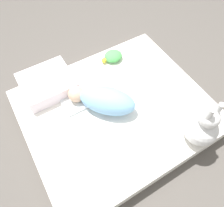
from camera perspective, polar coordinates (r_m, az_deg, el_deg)
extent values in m
plane|color=#514C47|center=(1.67, 1.10, -3.54)|extent=(12.00, 12.00, 0.00)
cube|color=white|center=(1.61, 1.14, -2.31)|extent=(1.28, 1.08, 0.14)
cube|color=white|center=(1.60, -9.17, 1.15)|extent=(0.23, 0.21, 0.02)
ellipsoid|color=#7FB7E5|center=(1.48, -1.24, 0.74)|extent=(0.41, 0.42, 0.17)
sphere|color=#DBB293|center=(1.54, -9.33, 2.44)|extent=(0.12, 0.12, 0.12)
cube|color=white|center=(1.68, -16.49, 5.03)|extent=(0.37, 0.33, 0.11)
sphere|color=white|center=(1.46, 22.18, -6.28)|extent=(0.21, 0.21, 0.21)
sphere|color=white|center=(1.34, 24.11, -3.49)|extent=(0.12, 0.12, 0.12)
cylinder|color=white|center=(1.30, 26.21, -1.16)|extent=(0.03, 0.03, 0.08)
cylinder|color=white|center=(1.26, 24.27, -2.49)|extent=(0.03, 0.03, 0.08)
ellipsoid|color=#51B756|center=(1.82, 0.30, 12.32)|extent=(0.15, 0.13, 0.07)
sphere|color=yellow|center=(1.80, -2.10, 11.17)|extent=(0.04, 0.04, 0.04)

